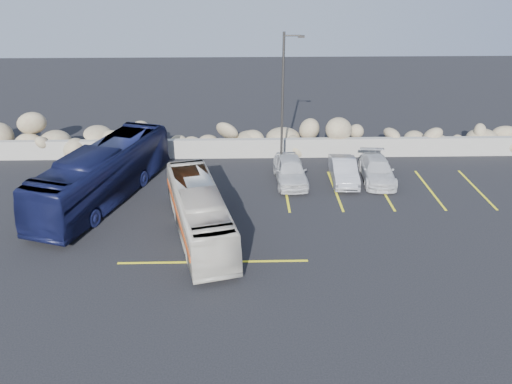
{
  "coord_description": "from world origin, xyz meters",
  "views": [
    {
      "loc": [
        0.38,
        -17.41,
        11.8
      ],
      "look_at": [
        0.9,
        4.0,
        1.41
      ],
      "focal_mm": 35.0,
      "sensor_mm": 36.0,
      "label": 1
    }
  ],
  "objects_px": {
    "vintage_bus": "(199,212)",
    "car_b": "(344,171)",
    "car_a": "(290,170)",
    "tour_coach": "(103,174)",
    "lamppost": "(283,101)",
    "car_c": "(377,170)"
  },
  "relations": [
    {
      "from": "car_b",
      "to": "tour_coach",
      "type": "bearing_deg",
      "value": -168.87
    },
    {
      "from": "vintage_bus",
      "to": "tour_coach",
      "type": "distance_m",
      "value": 6.44
    },
    {
      "from": "tour_coach",
      "to": "car_b",
      "type": "xyz_separation_m",
      "value": [
        12.87,
        1.96,
        -0.8
      ]
    },
    {
      "from": "vintage_bus",
      "to": "car_a",
      "type": "relative_size",
      "value": 2.0
    },
    {
      "from": "vintage_bus",
      "to": "car_a",
      "type": "height_order",
      "value": "vintage_bus"
    },
    {
      "from": "lamppost",
      "to": "tour_coach",
      "type": "bearing_deg",
      "value": -161.21
    },
    {
      "from": "lamppost",
      "to": "car_a",
      "type": "distance_m",
      "value": 3.83
    },
    {
      "from": "car_c",
      "to": "car_b",
      "type": "bearing_deg",
      "value": -172.83
    },
    {
      "from": "vintage_bus",
      "to": "tour_coach",
      "type": "xyz_separation_m",
      "value": [
        -5.22,
        3.76,
        0.28
      ]
    },
    {
      "from": "car_a",
      "to": "car_c",
      "type": "height_order",
      "value": "car_a"
    },
    {
      "from": "tour_coach",
      "to": "car_b",
      "type": "relative_size",
      "value": 2.68
    },
    {
      "from": "vintage_bus",
      "to": "car_b",
      "type": "xyz_separation_m",
      "value": [
        7.65,
        5.71,
        -0.52
      ]
    },
    {
      "from": "car_a",
      "to": "car_b",
      "type": "relative_size",
      "value": 1.08
    },
    {
      "from": "tour_coach",
      "to": "lamppost",
      "type": "bearing_deg",
      "value": 37.17
    },
    {
      "from": "tour_coach",
      "to": "car_c",
      "type": "height_order",
      "value": "tour_coach"
    },
    {
      "from": "lamppost",
      "to": "car_b",
      "type": "relative_size",
      "value": 2.08
    },
    {
      "from": "car_a",
      "to": "car_b",
      "type": "height_order",
      "value": "car_a"
    },
    {
      "from": "car_b",
      "to": "lamppost",
      "type": "bearing_deg",
      "value": 161.95
    },
    {
      "from": "car_b",
      "to": "vintage_bus",
      "type": "bearing_deg",
      "value": -140.76
    },
    {
      "from": "lamppost",
      "to": "tour_coach",
      "type": "xyz_separation_m",
      "value": [
        -9.48,
        -3.23,
        -2.86
      ]
    },
    {
      "from": "vintage_bus",
      "to": "tour_coach",
      "type": "relative_size",
      "value": 0.81
    },
    {
      "from": "tour_coach",
      "to": "car_b",
      "type": "distance_m",
      "value": 13.05
    }
  ]
}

